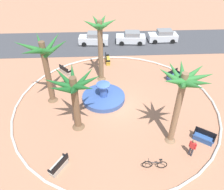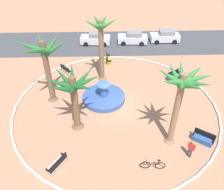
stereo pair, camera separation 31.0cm
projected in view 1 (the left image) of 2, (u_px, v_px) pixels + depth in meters
The scene contains 18 objects.
ground_plane at pixel (116, 105), 21.15m from camera, with size 80.00×80.00×0.00m, color tan.
plaza_curb at pixel (116, 104), 21.09m from camera, with size 18.54×18.54×0.20m, color silver.
street_asphalt at pixel (110, 43), 31.97m from camera, with size 48.00×8.00×0.03m, color #424247.
fountain at pixel (104, 97), 21.68m from camera, with size 4.06×4.06×1.77m.
palm_tree_near_fountain at pixel (45, 58), 19.00m from camera, with size 4.50×4.32×6.25m.
palm_tree_by_curb at pixel (183, 89), 14.71m from camera, with size 3.58×3.59×6.44m.
palm_tree_mid_plaza at pixel (74, 91), 16.69m from camera, with size 4.24×4.18×5.14m.
palm_tree_far_side at pixel (100, 38), 21.82m from camera, with size 3.32×3.29×6.67m.
bench_east at pixel (66, 71), 25.27m from camera, with size 1.45×1.52×1.00m.
bench_west at pixel (107, 60), 27.29m from camera, with size 0.59×1.63×1.00m.
bench_north at pixel (59, 166), 15.51m from camera, with size 1.29×1.61×1.00m.
bench_southeast at pixel (173, 76), 24.49m from camera, with size 1.62×1.29×1.00m.
bench_southwest at pixel (204, 138), 17.53m from camera, with size 1.59×1.34×1.00m.
bicycle_red_frame at pixel (155, 164), 15.57m from camera, with size 1.72×0.44×0.94m.
person_cyclist_helmet at pixel (192, 147), 16.12m from camera, with size 0.38×0.42×1.60m.
parked_car_leftmost at pixel (94, 39), 31.15m from camera, with size 4.12×2.15×1.67m.
parked_car_second at pixel (131, 38), 31.40m from camera, with size 4.11×2.13×1.67m.
parked_car_third at pixel (163, 36), 31.89m from camera, with size 4.02×1.96×1.67m.
Camera 1 is at (-1.14, -16.15, 13.65)m, focal length 36.45 mm.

